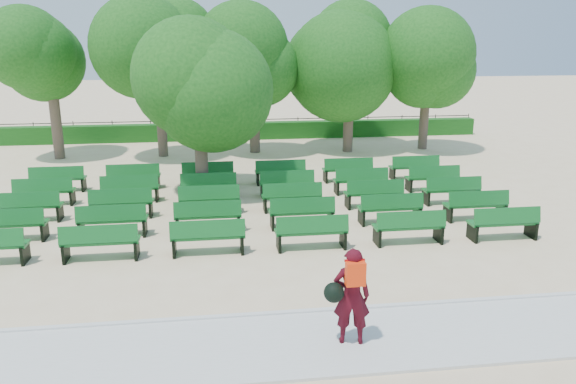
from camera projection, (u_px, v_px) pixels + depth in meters
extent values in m
plane|color=beige|center=(273.00, 218.00, 17.23)|extent=(120.00, 120.00, 0.00)
cube|color=silver|center=(319.00, 343.00, 10.16)|extent=(30.00, 2.20, 0.06)
cube|color=silver|center=(308.00, 312.00, 11.25)|extent=(30.00, 0.12, 0.10)
cube|color=#175416|center=(245.00, 131.00, 30.47)|extent=(26.00, 0.70, 0.90)
cube|color=#105F21|center=(251.00, 197.00, 17.78)|extent=(1.92, 0.67, 0.06)
cube|color=#105F21|center=(251.00, 191.00, 17.50)|extent=(1.89, 0.29, 0.44)
cylinder|color=brown|center=(201.00, 159.00, 19.04)|extent=(0.43, 0.43, 2.72)
ellipsoid|color=#1E5F19|center=(198.00, 86.00, 18.38)|extent=(3.96, 3.96, 3.56)
imported|color=#3F0912|center=(352.00, 296.00, 9.90)|extent=(0.72, 0.54, 1.80)
cube|color=#FF360D|center=(355.00, 274.00, 9.57)|extent=(0.34, 0.17, 0.42)
sphere|color=black|center=(334.00, 293.00, 9.77)|extent=(0.36, 0.36, 0.36)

